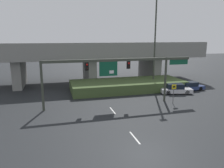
{
  "coord_description": "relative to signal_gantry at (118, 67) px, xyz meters",
  "views": [
    {
      "loc": [
        -6.25,
        -13.36,
        8.34
      ],
      "look_at": [
        0.0,
        10.03,
        3.08
      ],
      "focal_mm": 35.0,
      "sensor_mm": 36.0,
      "label": 1
    }
  ],
  "objects": [
    {
      "name": "signal_gantry",
      "position": [
        0.0,
        0.0,
        0.0
      ],
      "size": [
        18.71,
        0.44,
        5.75
      ],
      "color": "#383D33",
      "rests_on": "ground"
    },
    {
      "name": "overpass_bridge",
      "position": [
        -1.2,
        14.53,
        0.31
      ],
      "size": [
        42.4,
        9.76,
        7.38
      ],
      "color": "gray",
      "rests_on": "ground"
    },
    {
      "name": "grass_embankment",
      "position": [
        3.77,
        7.11,
        -4.01
      ],
      "size": [
        17.92,
        6.73,
        1.46
      ],
      "color": "#42562D",
      "rests_on": "ground"
    },
    {
      "name": "ground_plane",
      "position": [
        -1.2,
        -11.78,
        -4.74
      ],
      "size": [
        160.0,
        160.0,
        0.0
      ],
      "primitive_type": "plane",
      "color": "black"
    },
    {
      "name": "parked_sedan_mid_right",
      "position": [
        13.2,
        4.26,
        -4.1
      ],
      "size": [
        4.45,
        1.94,
        1.37
      ],
      "rotation": [
        0.0,
        0.0,
        0.04
      ],
      "color": "navy",
      "rests_on": "ground"
    },
    {
      "name": "speed_limit_sign",
      "position": [
        6.9,
        -1.48,
        -3.07
      ],
      "size": [
        0.6,
        0.11,
        2.56
      ],
      "color": "#4C4C4C",
      "rests_on": "ground"
    },
    {
      "name": "lane_markings",
      "position": [
        -1.2,
        1.58,
        -4.73
      ],
      "size": [
        0.14,
        23.94,
        0.01
      ],
      "color": "silver",
      "rests_on": "ground"
    },
    {
      "name": "highway_light_pole_near",
      "position": [
        8.34,
        7.34,
        3.93
      ],
      "size": [
        0.7,
        0.36,
        16.58
      ],
      "color": "#383D33",
      "rests_on": "ground"
    },
    {
      "name": "parked_sedan_near_right",
      "position": [
        9.99,
        3.1,
        -4.07
      ],
      "size": [
        4.86,
        2.75,
        1.46
      ],
      "rotation": [
        0.0,
        0.0,
        -0.22
      ],
      "color": "silver",
      "rests_on": "ground"
    }
  ]
}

